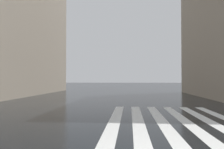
# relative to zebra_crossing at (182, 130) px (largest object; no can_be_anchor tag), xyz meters

# --- Properties ---
(zebra_crossing) EXTENTS (13.00, 5.50, 0.01)m
(zebra_crossing) POSITION_rel_zebra_crossing_xyz_m (0.00, 0.00, 0.00)
(zebra_crossing) COLOR silver
(zebra_crossing) RESTS_ON ground_plane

